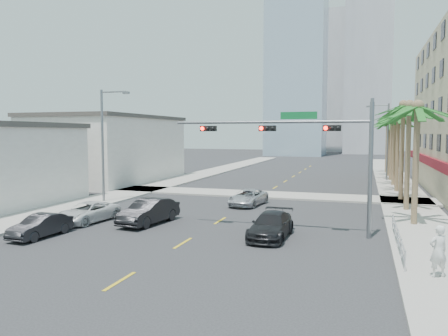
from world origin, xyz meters
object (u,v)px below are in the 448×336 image
traffic_signal_mast (309,143)px  car_lane_center (248,198)px  car_parked_far (87,212)px  car_lane_left (149,211)px  car_parked_mid (41,226)px  car_lane_right (271,225)px  pedestrian (438,251)px

traffic_signal_mast → car_lane_center: bearing=123.9°
car_parked_far → car_lane_left: bearing=17.4°
car_parked_mid → car_parked_far: car_parked_far is taller
traffic_signal_mast → car_lane_left: (-9.67, -0.19, -4.29)m
car_parked_far → car_lane_left: size_ratio=0.96×
car_lane_right → pedestrian: 8.83m
car_lane_center → car_lane_left: bearing=-108.5°
car_parked_mid → pedestrian: (19.22, -1.11, 0.53)m
traffic_signal_mast → car_lane_center: traffic_signal_mast is taller
car_lane_left → car_lane_center: (4.06, 8.53, -0.16)m
traffic_signal_mast → car_parked_mid: bearing=-159.5°
car_lane_right → car_lane_center: bearing=112.5°
pedestrian → car_lane_left: bearing=-48.0°
car_lane_left → car_lane_right: (7.90, -1.23, -0.10)m
car_parked_far → car_lane_left: car_lane_left is taller
car_parked_mid → car_lane_left: car_lane_left is taller
car_parked_mid → car_lane_center: 15.62m
car_parked_far → car_lane_center: car_parked_far is taller
car_lane_center → pedestrian: pedestrian is taller
car_parked_mid → car_parked_far: (-0.00, 4.16, 0.01)m
traffic_signal_mast → pedestrian: (5.64, -6.20, -3.92)m
car_lane_left → car_lane_center: car_lane_left is taller
car_parked_far → pedestrian: pedestrian is taller
car_parked_mid → car_lane_right: 12.38m
car_parked_far → car_lane_right: size_ratio=0.98×
traffic_signal_mast → car_lane_left: bearing=-178.9°
car_parked_mid → car_lane_center: size_ratio=0.84×
traffic_signal_mast → car_parked_mid: size_ratio=2.99×
pedestrian → car_lane_right: bearing=-59.4°
car_parked_mid → car_lane_center: car_lane_center is taller
car_lane_left → pedestrian: (15.30, -6.01, 0.37)m
traffic_signal_mast → car_parked_mid: (-13.58, -5.09, -4.45)m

